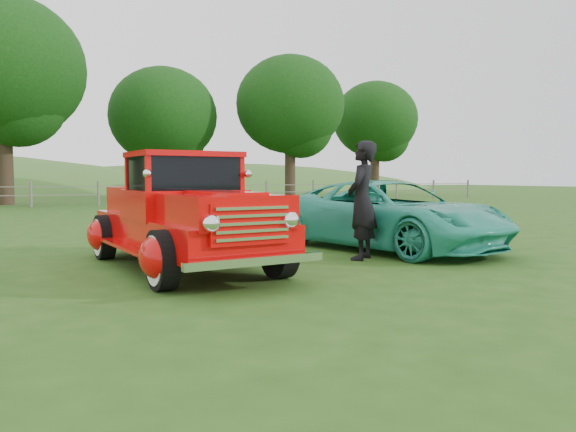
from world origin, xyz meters
name	(u,v)px	position (x,y,z in m)	size (l,w,h in m)	color
ground	(331,279)	(0.00, 0.00, 0.00)	(140.00, 140.00, 0.00)	#234612
distant_hills	(8,233)	(-4.08, 59.46, -4.55)	(116.00, 60.00, 18.00)	#3D6826
fence_line	(98,193)	(0.00, 22.00, 0.60)	(48.00, 0.12, 1.20)	#666056
tree_near_west	(2,68)	(-4.00, 25.00, 6.80)	(8.00, 8.00, 10.42)	black
tree_near_east	(163,116)	(5.00, 29.00, 5.25)	(6.80, 6.80, 8.33)	black
tree_mid_east	(290,105)	(13.00, 27.00, 6.17)	(7.20, 7.20, 9.44)	black
tree_far_east	(375,120)	(22.00, 30.00, 5.86)	(6.60, 6.60, 8.86)	black
red_pickup	(183,217)	(-1.56, 1.82, 0.80)	(2.49, 5.10, 1.78)	black
teal_sedan	(389,215)	(2.63, 2.20, 0.67)	(2.22, 4.83, 1.34)	teal
man	(362,200)	(1.40, 1.33, 1.01)	(0.73, 0.48, 2.01)	black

